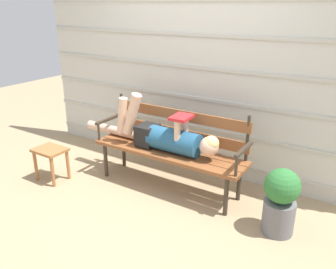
{
  "coord_description": "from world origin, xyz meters",
  "views": [
    {
      "loc": [
        1.8,
        -2.67,
        1.88
      ],
      "look_at": [
        0.0,
        0.16,
        0.62
      ],
      "focal_mm": 36.93,
      "sensor_mm": 36.0,
      "label": 1
    }
  ],
  "objects_px": {
    "park_bench": "(171,144)",
    "potted_plant": "(280,200)",
    "footstool": "(51,156)",
    "reclining_person": "(162,135)"
  },
  "relations": [
    {
      "from": "footstool",
      "to": "potted_plant",
      "type": "xyz_separation_m",
      "value": [
        2.44,
        0.4,
        0.03
      ]
    },
    {
      "from": "footstool",
      "to": "reclining_person",
      "type": "bearing_deg",
      "value": 25.99
    },
    {
      "from": "park_bench",
      "to": "potted_plant",
      "type": "xyz_separation_m",
      "value": [
        1.24,
        -0.23,
        -0.17
      ]
    },
    {
      "from": "park_bench",
      "to": "potted_plant",
      "type": "distance_m",
      "value": 1.27
    },
    {
      "from": "reclining_person",
      "to": "potted_plant",
      "type": "height_order",
      "value": "reclining_person"
    },
    {
      "from": "park_bench",
      "to": "reclining_person",
      "type": "distance_m",
      "value": 0.14
    },
    {
      "from": "park_bench",
      "to": "potted_plant",
      "type": "height_order",
      "value": "park_bench"
    },
    {
      "from": "footstool",
      "to": "potted_plant",
      "type": "height_order",
      "value": "potted_plant"
    },
    {
      "from": "park_bench",
      "to": "reclining_person",
      "type": "height_order",
      "value": "reclining_person"
    },
    {
      "from": "park_bench",
      "to": "footstool",
      "type": "distance_m",
      "value": 1.37
    }
  ]
}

